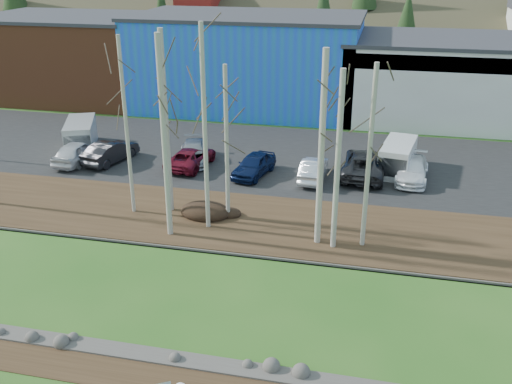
% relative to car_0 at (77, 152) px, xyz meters
% --- Properties ---
extents(dirt_strip, '(80.00, 1.80, 0.03)m').
position_rel_car_0_xyz_m(dirt_strip, '(13.72, -18.69, -0.88)').
color(dirt_strip, '#382616').
rests_on(dirt_strip, ground).
extents(near_bank_rocks, '(80.00, 0.80, 0.50)m').
position_rel_car_0_xyz_m(near_bank_rocks, '(13.72, -17.69, -0.90)').
color(near_bank_rocks, '#47423D').
rests_on(near_bank_rocks, ground).
extents(river, '(80.00, 8.00, 0.90)m').
position_rel_car_0_xyz_m(river, '(13.72, -13.59, -0.90)').
color(river, '#111E32').
rests_on(river, ground).
extents(far_bank_rocks, '(80.00, 0.80, 0.46)m').
position_rel_car_0_xyz_m(far_bank_rocks, '(13.72, -9.49, -0.90)').
color(far_bank_rocks, '#47423D').
rests_on(far_bank_rocks, ground).
extents(far_bank, '(80.00, 7.00, 0.15)m').
position_rel_car_0_xyz_m(far_bank, '(13.72, -6.29, -0.82)').
color(far_bank, '#382616').
rests_on(far_bank, ground).
extents(parking_lot, '(80.00, 14.00, 0.14)m').
position_rel_car_0_xyz_m(parking_lot, '(13.72, 4.21, -0.83)').
color(parking_lot, black).
rests_on(parking_lot, ground).
extents(building_brick, '(16.32, 12.24, 7.80)m').
position_rel_car_0_xyz_m(building_brick, '(-10.28, 18.21, 3.01)').
color(building_brick, brown).
rests_on(building_brick, ground).
extents(building_blue, '(20.40, 12.24, 8.30)m').
position_rel_car_0_xyz_m(building_blue, '(7.72, 18.21, 3.26)').
color(building_blue, blue).
rests_on(building_blue, ground).
extents(building_white, '(18.36, 12.24, 6.80)m').
position_rel_car_0_xyz_m(building_white, '(25.72, 18.19, 2.52)').
color(building_white, silver).
rests_on(building_white, ground).
extents(dirt_mound, '(2.76, 1.95, 0.54)m').
position_rel_car_0_xyz_m(dirt_mound, '(11.06, -6.15, -0.48)').
color(dirt_mound, black).
rests_on(dirt_mound, far_bank).
extents(birch_1, '(0.20, 0.20, 9.60)m').
position_rel_car_0_xyz_m(birch_1, '(7.01, -6.50, 4.05)').
color(birch_1, '#B4AFA1').
rests_on(birch_1, far_bank).
extents(birch_2, '(0.29, 0.29, 9.89)m').
position_rel_car_0_xyz_m(birch_2, '(8.98, -5.85, 4.20)').
color(birch_2, '#B4AFA1').
rests_on(birch_2, far_bank).
extents(birch_3, '(0.23, 0.23, 10.44)m').
position_rel_car_0_xyz_m(birch_3, '(11.61, -7.40, 4.47)').
color(birch_3, '#B4AFA1').
rests_on(birch_3, far_bank).
extents(birch_4, '(0.28, 0.28, 10.06)m').
position_rel_car_0_xyz_m(birch_4, '(9.95, -8.64, 4.28)').
color(birch_4, '#B4AFA1').
rests_on(birch_4, far_bank).
extents(birch_5, '(0.22, 0.22, 8.29)m').
position_rel_car_0_xyz_m(birch_5, '(12.35, -6.11, 3.40)').
color(birch_5, '#B4AFA1').
rests_on(birch_5, far_bank).
extents(birch_6, '(0.23, 0.23, 8.95)m').
position_rel_car_0_xyz_m(birch_6, '(19.63, -7.67, 3.73)').
color(birch_6, '#B4AFA1').
rests_on(birch_6, far_bank).
extents(birch_7, '(0.30, 0.30, 9.53)m').
position_rel_car_0_xyz_m(birch_7, '(17.43, -7.87, 4.02)').
color(birch_7, '#B4AFA1').
rests_on(birch_7, far_bank).
extents(birch_8, '(0.27, 0.27, 8.72)m').
position_rel_car_0_xyz_m(birch_8, '(18.24, -8.17, 3.62)').
color(birch_8, '#B4AFA1').
rests_on(birch_8, far_bank).
extents(car_0, '(1.80, 4.44, 1.51)m').
position_rel_car_0_xyz_m(car_0, '(0.00, 0.00, 0.00)').
color(car_0, silver).
rests_on(car_0, parking_lot).
extents(car_1, '(2.56, 4.71, 1.47)m').
position_rel_car_0_xyz_m(car_1, '(2.21, 0.61, -0.02)').
color(car_1, black).
rests_on(car_1, parking_lot).
extents(car_2, '(2.66, 4.84, 1.28)m').
position_rel_car_0_xyz_m(car_2, '(7.86, 0.95, -0.11)').
color(car_2, maroon).
rests_on(car_2, parking_lot).
extents(car_3, '(2.97, 4.91, 1.33)m').
position_rel_car_0_xyz_m(car_3, '(7.70, 1.94, -0.09)').
color(car_3, '#919598').
rests_on(car_3, parking_lot).
extents(car_4, '(2.52, 4.42, 1.42)m').
position_rel_car_0_xyz_m(car_4, '(12.32, 0.31, -0.05)').
color(car_4, '#0D1A41').
rests_on(car_4, parking_lot).
extents(car_5, '(1.50, 4.15, 1.36)m').
position_rel_car_0_xyz_m(car_5, '(16.15, 0.46, -0.08)').
color(car_5, silver).
rests_on(car_5, parking_lot).
extents(car_6, '(2.85, 5.83, 1.60)m').
position_rel_car_0_xyz_m(car_6, '(19.25, 1.85, 0.04)').
color(car_6, '#28272A').
rests_on(car_6, parking_lot).
extents(car_7, '(2.28, 4.78, 1.34)m').
position_rel_car_0_xyz_m(car_7, '(22.23, 1.73, -0.08)').
color(car_7, white).
rests_on(car_7, parking_lot).
extents(van_white, '(2.54, 4.67, 1.94)m').
position_rel_car_0_xyz_m(van_white, '(21.28, 2.98, 0.21)').
color(van_white, white).
rests_on(van_white, parking_lot).
extents(van_grey, '(3.55, 4.97, 2.01)m').
position_rel_car_0_xyz_m(van_grey, '(-1.18, 2.78, 0.25)').
color(van_grey, '#B5B7B9').
rests_on(van_grey, parking_lot).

